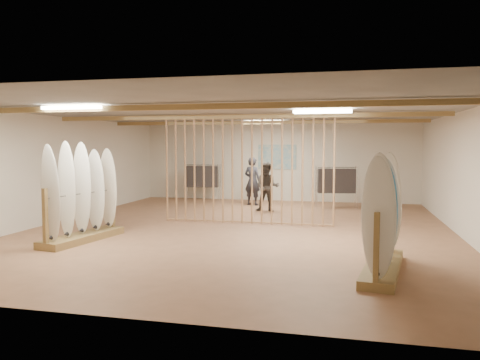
% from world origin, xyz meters
% --- Properties ---
extents(floor, '(12.00, 12.00, 0.00)m').
position_xyz_m(floor, '(0.00, 0.00, 0.00)').
color(floor, '#A06E4D').
rests_on(floor, ground).
extents(ceiling, '(12.00, 12.00, 0.00)m').
position_xyz_m(ceiling, '(0.00, 0.00, 2.80)').
color(ceiling, gray).
rests_on(ceiling, ground).
extents(wall_back, '(12.00, 0.00, 12.00)m').
position_xyz_m(wall_back, '(0.00, 6.00, 1.40)').
color(wall_back, silver).
rests_on(wall_back, ground).
extents(wall_front, '(12.00, 0.00, 12.00)m').
position_xyz_m(wall_front, '(0.00, -6.00, 1.40)').
color(wall_front, silver).
rests_on(wall_front, ground).
extents(wall_left, '(0.00, 12.00, 12.00)m').
position_xyz_m(wall_left, '(-5.00, 0.00, 1.40)').
color(wall_left, silver).
rests_on(wall_left, ground).
extents(wall_right, '(0.00, 12.00, 12.00)m').
position_xyz_m(wall_right, '(5.00, 0.00, 1.40)').
color(wall_right, silver).
rests_on(wall_right, ground).
extents(ceiling_slats, '(9.50, 6.12, 0.10)m').
position_xyz_m(ceiling_slats, '(0.00, 0.00, 2.72)').
color(ceiling_slats, olive).
rests_on(ceiling_slats, ground).
extents(light_panels, '(1.20, 0.35, 0.06)m').
position_xyz_m(light_panels, '(0.00, 0.00, 2.74)').
color(light_panels, white).
rests_on(light_panels, ground).
extents(bamboo_partition, '(4.45, 0.05, 2.78)m').
position_xyz_m(bamboo_partition, '(0.00, 0.80, 1.40)').
color(bamboo_partition, '#A97C52').
rests_on(bamboo_partition, ground).
extents(poster, '(1.40, 0.03, 0.90)m').
position_xyz_m(poster, '(0.00, 5.98, 1.60)').
color(poster, teal).
rests_on(poster, ground).
extents(rack_left, '(0.91, 2.19, 2.03)m').
position_xyz_m(rack_left, '(-2.96, -2.11, 0.69)').
color(rack_left, olive).
rests_on(rack_left, floor).
extents(rack_right, '(0.86, 2.37, 1.87)m').
position_xyz_m(rack_right, '(3.11, -3.20, 0.64)').
color(rack_right, olive).
rests_on(rack_right, floor).
extents(clothing_rack_a, '(1.27, 0.38, 1.36)m').
position_xyz_m(clothing_rack_a, '(-2.67, 5.40, 0.88)').
color(clothing_rack_a, silver).
rests_on(clothing_rack_a, floor).
extents(clothing_rack_b, '(1.26, 0.52, 1.37)m').
position_xyz_m(clothing_rack_b, '(2.18, 4.34, 0.89)').
color(clothing_rack_b, silver).
rests_on(clothing_rack_b, floor).
extents(shopper_a, '(0.78, 0.65, 1.85)m').
position_xyz_m(shopper_a, '(-0.62, 4.53, 0.92)').
color(shopper_a, '#24242B').
rests_on(shopper_a, floor).
extents(shopper_b, '(0.86, 0.69, 1.71)m').
position_xyz_m(shopper_b, '(0.13, 3.12, 0.86)').
color(shopper_b, '#39322C').
rests_on(shopper_b, floor).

